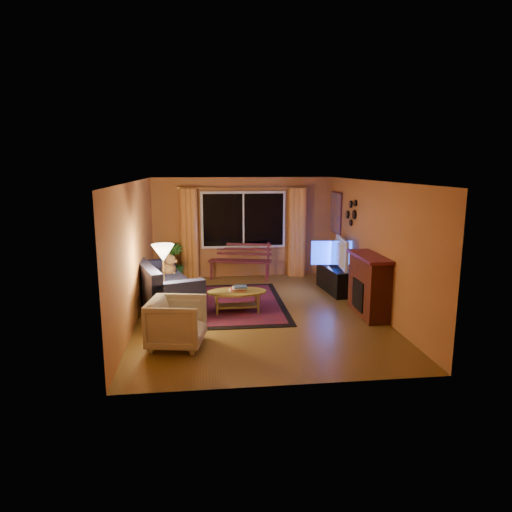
{
  "coord_description": "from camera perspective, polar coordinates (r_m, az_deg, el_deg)",
  "views": [
    {
      "loc": [
        -1.03,
        -8.35,
        2.77
      ],
      "look_at": [
        0.0,
        0.3,
        1.05
      ],
      "focal_mm": 32.0,
      "sensor_mm": 36.0,
      "label": 1
    }
  ],
  "objects": [
    {
      "name": "rug",
      "position": [
        9.39,
        -2.36,
        -5.93
      ],
      "size": [
        1.91,
        3.0,
        0.02
      ],
      "primitive_type": "cube",
      "rotation": [
        0.0,
        0.0,
        -0.01
      ],
      "color": "maroon",
      "rests_on": "ground"
    },
    {
      "name": "television",
      "position": [
        10.25,
        10.02,
        0.41
      ],
      "size": [
        0.27,
        1.16,
        0.66
      ],
      "primitive_type": "imported",
      "rotation": [
        0.0,
        0.0,
        1.47
      ],
      "color": "black",
      "rests_on": "tv_console"
    },
    {
      "name": "floor_lamp",
      "position": [
        8.33,
        -11.39,
        -3.42
      ],
      "size": [
        0.25,
        0.25,
        1.41
      ],
      "primitive_type": "cylinder",
      "rotation": [
        0.0,
        0.0,
        0.06
      ],
      "color": "#BF8C3F",
      "rests_on": "ground"
    },
    {
      "name": "potted_plant",
      "position": [
        11.25,
        -10.36,
        -0.82
      ],
      "size": [
        0.7,
        0.7,
        0.94
      ],
      "primitive_type": "imported",
      "rotation": [
        0.0,
        0.0,
        -0.43
      ],
      "color": "#235B1E",
      "rests_on": "ground"
    },
    {
      "name": "wall_back",
      "position": [
        11.51,
        -1.61,
        3.58
      ],
      "size": [
        4.5,
        0.02,
        2.5
      ],
      "primitive_type": "cube",
      "color": "#BB723C",
      "rests_on": "ground"
    },
    {
      "name": "floor",
      "position": [
        8.86,
        0.23,
        -7.12
      ],
      "size": [
        4.5,
        6.0,
        0.02
      ],
      "primitive_type": "cube",
      "color": "brown",
      "rests_on": "ground"
    },
    {
      "name": "curtain_rod",
      "position": [
        11.31,
        -1.58,
        8.54
      ],
      "size": [
        3.2,
        0.03,
        0.03
      ],
      "primitive_type": "cylinder",
      "rotation": [
        0.0,
        1.57,
        0.0
      ],
      "color": "#BF8C3F",
      "rests_on": "wall_back"
    },
    {
      "name": "coffee_table",
      "position": [
        8.85,
        -2.38,
        -5.67
      ],
      "size": [
        1.14,
        1.14,
        0.41
      ],
      "primitive_type": "cylinder",
      "rotation": [
        0.0,
        0.0,
        0.0
      ],
      "color": "olive",
      "rests_on": "ground"
    },
    {
      "name": "mirror_cluster",
      "position": [
        10.23,
        11.77,
        5.5
      ],
      "size": [
        0.06,
        0.6,
        0.56
      ],
      "primitive_type": null,
      "color": "black",
      "rests_on": "wall_right"
    },
    {
      "name": "wall_right",
      "position": [
        9.1,
        14.51,
        1.2
      ],
      "size": [
        0.02,
        6.0,
        2.5
      ],
      "primitive_type": "cube",
      "color": "#BB723C",
      "rests_on": "ground"
    },
    {
      "name": "wall_left",
      "position": [
        8.57,
        -14.93,
        0.58
      ],
      "size": [
        0.02,
        6.0,
        2.5
      ],
      "primitive_type": "cube",
      "color": "#BB723C",
      "rests_on": "ground"
    },
    {
      "name": "curtain_left",
      "position": [
        11.35,
        -8.35,
        2.7
      ],
      "size": [
        0.36,
        0.36,
        2.24
      ],
      "primitive_type": "cylinder",
      "color": "orange",
      "rests_on": "ground"
    },
    {
      "name": "sofa",
      "position": [
        9.34,
        -11.35,
        -3.35
      ],
      "size": [
        1.63,
        2.48,
        0.92
      ],
      "primitive_type": "cube",
      "rotation": [
        0.0,
        0.0,
        0.31
      ],
      "color": "#202342",
      "rests_on": "ground"
    },
    {
      "name": "fireplace",
      "position": [
        8.81,
        13.94,
        -3.76
      ],
      "size": [
        0.4,
        1.2,
        1.1
      ],
      "primitive_type": "cube",
      "color": "maroon",
      "rests_on": "ground"
    },
    {
      "name": "ceiling",
      "position": [
        8.42,
        0.25,
        9.4
      ],
      "size": [
        4.5,
        6.0,
        0.02
      ],
      "primitive_type": "cube",
      "color": "white",
      "rests_on": "ground"
    },
    {
      "name": "armchair",
      "position": [
        7.24,
        -9.88,
        -7.93
      ],
      "size": [
        0.9,
        0.95,
        0.84
      ],
      "primitive_type": "imported",
      "rotation": [
        0.0,
        0.0,
        1.39
      ],
      "color": "beige",
      "rests_on": "ground"
    },
    {
      "name": "window",
      "position": [
        11.42,
        -1.58,
        4.53
      ],
      "size": [
        2.0,
        0.02,
        1.3
      ],
      "primitive_type": "cube",
      "color": "black",
      "rests_on": "wall_back"
    },
    {
      "name": "bench",
      "position": [
        11.36,
        -2.02,
        -1.76
      ],
      "size": [
        1.59,
        0.83,
        0.46
      ],
      "primitive_type": "cube",
      "rotation": [
        0.0,
        0.0,
        -0.27
      ],
      "color": "#4F1821",
      "rests_on": "ground"
    },
    {
      "name": "tv_console",
      "position": [
        10.38,
        9.9,
        -2.89
      ],
      "size": [
        0.55,
        1.36,
        0.55
      ],
      "primitive_type": "cube",
      "rotation": [
        0.0,
        0.0,
        0.08
      ],
      "color": "black",
      "rests_on": "ground"
    },
    {
      "name": "curtain_right",
      "position": [
        11.6,
        5.12,
        2.95
      ],
      "size": [
        0.36,
        0.36,
        2.24
      ],
      "primitive_type": "cylinder",
      "color": "orange",
      "rests_on": "ground"
    },
    {
      "name": "dog",
      "position": [
        9.78,
        -10.88,
        -1.29
      ],
      "size": [
        0.4,
        0.49,
        0.47
      ],
      "primitive_type": null,
      "rotation": [
        0.0,
        0.0,
        0.22
      ],
      "color": "#966B40",
      "rests_on": "sofa"
    },
    {
      "name": "painting",
      "position": [
        11.33,
        9.95,
        5.34
      ],
      "size": [
        0.04,
        0.76,
        0.96
      ],
      "primitive_type": "cube",
      "color": "orange",
      "rests_on": "wall_right"
    }
  ]
}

